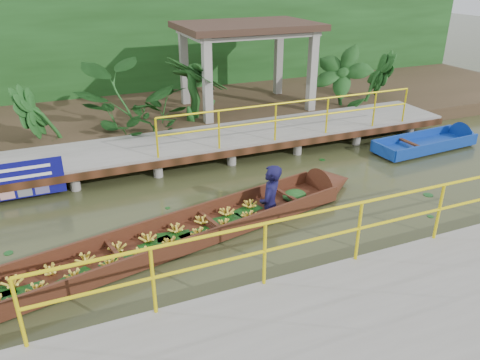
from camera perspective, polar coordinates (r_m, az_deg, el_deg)
name	(u,v)px	position (r m, az deg, el deg)	size (l,w,h in m)	color
ground	(235,217)	(9.96, -0.56, -4.54)	(80.00, 80.00, 0.00)	#2F351A
land_strip	(153,113)	(16.55, -10.57, 8.01)	(30.00, 8.00, 0.45)	#372A1B
far_dock	(188,144)	(12.72, -6.38, 4.37)	(16.00, 2.06, 1.66)	gray
near_dock	(412,319)	(7.35, 20.28, -15.56)	(18.00, 2.40, 1.73)	gray
pavilion	(247,35)	(15.79, 0.85, 17.26)	(4.40, 3.00, 3.00)	gray
foliage_backdrop	(134,49)	(18.56, -12.83, 15.25)	(30.00, 0.80, 4.00)	#153A12
vendor_boat	(186,226)	(9.12, -6.59, -5.59)	(9.84, 2.98, 2.36)	#3B1D10
moored_blue_boat	(446,140)	(15.19, 23.84, 4.50)	(3.75, 1.21, 0.88)	navy
tropical_plants	(193,95)	(14.40, -5.74, 10.30)	(14.38, 1.38, 1.72)	#153A12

